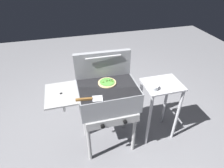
{
  "coord_description": "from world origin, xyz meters",
  "views": [
    {
      "loc": [
        -0.37,
        -1.58,
        2.06
      ],
      "look_at": [
        0.05,
        0.0,
        0.92
      ],
      "focal_mm": 30.19,
      "sensor_mm": 36.0,
      "label": 1
    }
  ],
  "objects": [
    {
      "name": "topping_bowl_near",
      "position": [
        0.51,
        -0.06,
        0.84
      ],
      "size": [
        0.11,
        0.11,
        0.04
      ],
      "color": "silver",
      "rests_on": "prep_table"
    },
    {
      "name": "pizza_veggie",
      "position": [
        0.01,
        0.06,
        0.91
      ],
      "size": [
        0.2,
        0.2,
        0.03
      ],
      "color": "#E0C17F",
      "rests_on": "grill"
    },
    {
      "name": "prep_table",
      "position": [
        0.66,
        0.0,
        0.57
      ],
      "size": [
        0.44,
        0.36,
        0.81
      ],
      "color": "#B2B2B7",
      "rests_on": "ground_plane"
    },
    {
      "name": "ground_plane",
      "position": [
        0.0,
        0.0,
        0.0
      ],
      "size": [
        8.0,
        8.0,
        0.0
      ],
      "primitive_type": "plane",
      "color": "gray"
    },
    {
      "name": "grill",
      "position": [
        -0.01,
        -0.0,
        0.76
      ],
      "size": [
        0.96,
        0.53,
        0.9
      ],
      "color": "gray",
      "rests_on": "ground_plane"
    },
    {
      "name": "grill_lid_open",
      "position": [
        0.0,
        0.21,
        1.05
      ],
      "size": [
        0.63,
        0.09,
        0.3
      ],
      "color": "gray",
      "rests_on": "grill"
    },
    {
      "name": "spatula",
      "position": [
        -0.22,
        -0.17,
        0.91
      ],
      "size": [
        0.26,
        0.1,
        0.02
      ],
      "color": "#B7BABF",
      "rests_on": "grill"
    }
  ]
}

